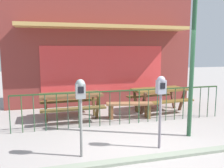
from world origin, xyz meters
name	(u,v)px	position (x,y,z in m)	size (l,w,h in m)	color
ground	(149,148)	(0.00, 0.00, 0.00)	(40.00, 40.00, 0.00)	#9C9591
pub_storefront	(103,39)	(0.00, 4.37, 2.44)	(7.05, 1.32, 4.90)	#502811
patio_fence_front	(125,101)	(0.00, 1.68, 0.66)	(5.95, 0.04, 0.97)	#26421F
picnic_table_left	(71,99)	(-1.39, 2.55, 0.61)	(1.84, 1.42, 0.79)	brown
picnic_table_right	(159,93)	(1.55, 2.73, 0.61)	(1.93, 1.53, 0.79)	brown
patio_bench	(129,107)	(0.31, 2.18, 0.35)	(1.44, 0.59, 0.48)	#94603F
parking_meter_near	(161,93)	(0.21, -0.05, 1.18)	(0.18, 0.17, 1.53)	gray
parking_meter_far	(81,97)	(-1.43, -0.03, 1.17)	(0.18, 0.17, 1.52)	gray
street_lamp	(194,32)	(1.21, 0.41, 2.46)	(0.28, 0.28, 3.74)	#244D31
curb_edge	(160,158)	(0.00, -0.49, 0.00)	(9.88, 0.20, 0.11)	gray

